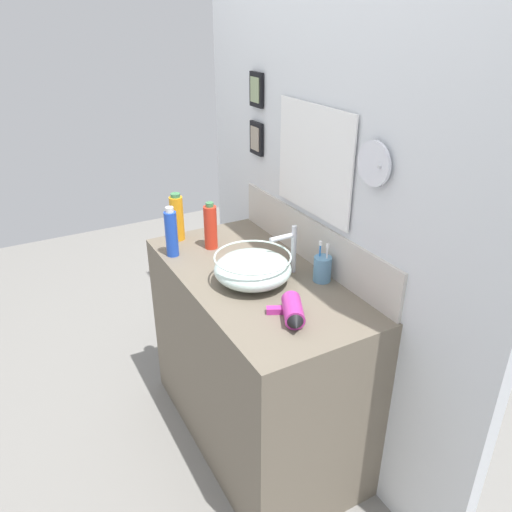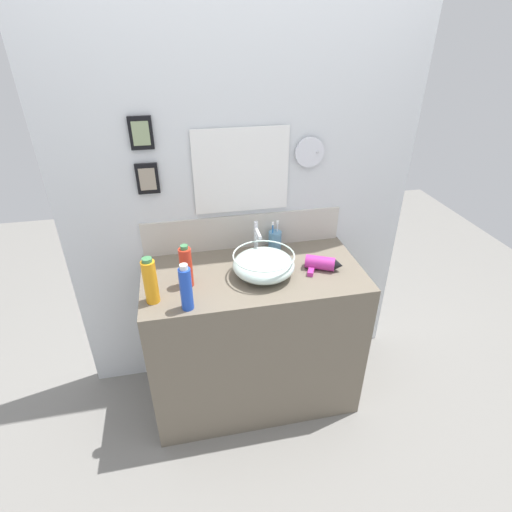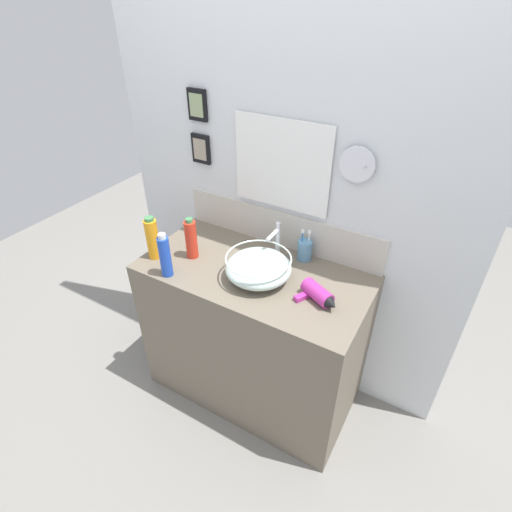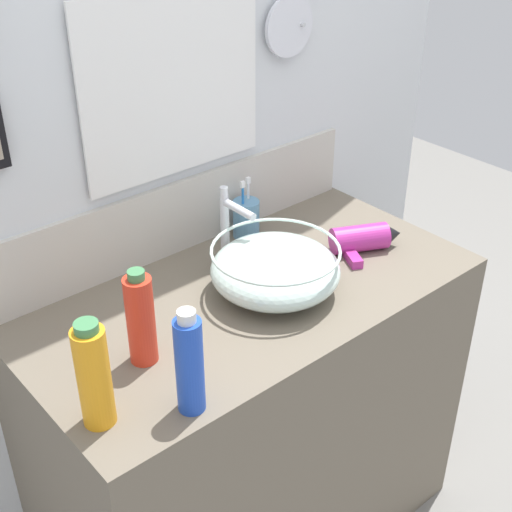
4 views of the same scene
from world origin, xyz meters
name	(u,v)px [view 3 (image 3 of 4)]	position (x,y,z in m)	size (l,w,h in m)	color
ground_plane	(254,385)	(0.00, 0.00, 0.00)	(6.00, 6.00, 0.00)	gray
vanity_counter	(254,335)	(0.00, 0.00, 0.45)	(1.17, 0.59, 0.90)	#6B6051
back_panel	(285,179)	(0.00, 0.32, 1.28)	(1.98, 0.10, 2.56)	silver
glass_bowl_sink	(258,267)	(0.05, -0.03, 0.97)	(0.32, 0.32, 0.12)	silver
faucet	(276,239)	(0.05, 0.15, 1.03)	(0.02, 0.13, 0.22)	silver
hair_drier	(319,295)	(0.37, -0.04, 0.94)	(0.21, 0.15, 0.07)	#B22D8C
toothbrush_cup	(305,250)	(0.17, 0.23, 0.96)	(0.07, 0.07, 0.18)	#598CB2
lotion_bottle	(191,239)	(-0.35, -0.05, 1.01)	(0.06, 0.06, 0.23)	red
soap_dispenser	(152,238)	(-0.52, -0.15, 1.02)	(0.07, 0.07, 0.24)	orange
spray_bottle	(165,256)	(-0.36, -0.24, 1.01)	(0.06, 0.06, 0.24)	blue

